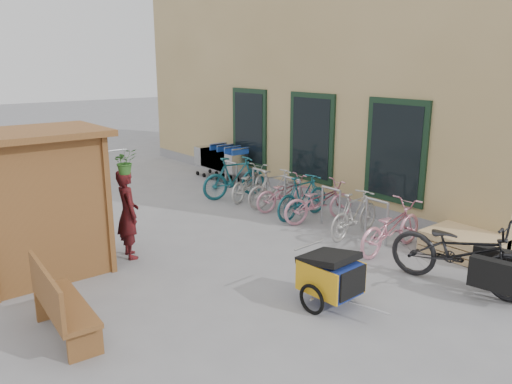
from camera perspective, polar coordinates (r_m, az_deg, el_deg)
ground at (r=8.54m, az=3.74°, el=-9.05°), size 80.00×80.00×0.00m
building at (r=15.62m, az=10.64°, el=14.67°), size 6.07×13.00×7.00m
kiosk at (r=8.66m, az=-24.22°, el=0.83°), size 2.49×1.65×2.40m
bike_rack at (r=11.52m, az=4.18°, el=-0.02°), size 0.05×5.35×0.86m
pallet_stack at (r=9.91m, az=22.43°, el=-5.44°), size 1.00×1.20×0.40m
bench at (r=6.87m, az=-21.64°, el=-11.67°), size 0.57×1.59×0.99m
shopping_carts at (r=14.90m, az=-4.10°, el=3.82°), size 0.61×2.04×1.09m
child_trailer at (r=7.34m, az=8.52°, el=-9.31°), size 0.86×1.44×0.84m
cargo_bike at (r=8.36m, az=22.53°, el=-6.43°), size 1.18×2.34×1.17m
person_kiosk at (r=9.16m, az=-14.43°, el=-2.43°), size 0.48×0.65×1.62m
bike_0 at (r=9.56m, az=15.17°, el=-3.88°), size 1.82×0.70×0.94m
bike_1 at (r=10.20m, az=11.21°, el=-2.50°), size 1.60×0.59×0.94m
bike_2 at (r=11.02m, az=7.17°, el=-1.09°), size 1.83×0.98×0.91m
bike_3 at (r=11.25m, az=5.35°, el=-0.54°), size 1.66×0.58×0.98m
bike_4 at (r=11.84m, az=3.31°, el=-0.09°), size 1.64×0.75×0.83m
bike_5 at (r=12.05m, az=2.14°, el=0.41°), size 1.57×0.58×0.92m
bike_6 at (r=12.75m, az=-0.77°, el=1.06°), size 1.72×1.09×0.86m
bike_7 at (r=12.87m, az=-2.48°, el=1.69°), size 1.85×0.78×1.08m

